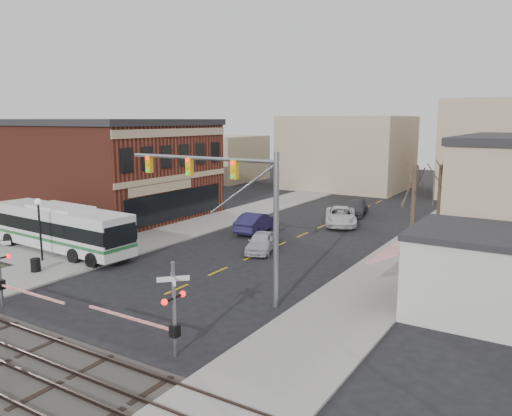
{
  "coord_description": "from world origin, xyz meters",
  "views": [
    {
      "loc": [
        18.18,
        -18.73,
        9.56
      ],
      "look_at": [
        0.22,
        10.23,
        3.5
      ],
      "focal_mm": 35.0,
      "sensor_mm": 36.0,
      "label": 1
    }
  ],
  "objects_px": {
    "rr_crossing_east": "(166,308)",
    "pedestrian_far": "(105,236)",
    "street_lamp": "(39,216)",
    "traffic_signal_mast": "(232,193)",
    "car_c": "(341,216)",
    "rr_crossing_west": "(4,270)",
    "car_d": "(355,207)",
    "transit_bus": "(62,228)",
    "car_a": "(261,242)",
    "trash_bin": "(36,265)",
    "pedestrian_near": "(106,241)",
    "car_b": "(256,222)"
  },
  "relations": [
    {
      "from": "car_a",
      "to": "car_c",
      "type": "distance_m",
      "value": 11.99
    },
    {
      "from": "car_a",
      "to": "car_d",
      "type": "xyz_separation_m",
      "value": [
        0.65,
        17.37,
        0.01
      ]
    },
    {
      "from": "transit_bus",
      "to": "car_c",
      "type": "xyz_separation_m",
      "value": [
        13.51,
        19.69,
        -1.04
      ]
    },
    {
      "from": "car_d",
      "to": "pedestrian_far",
      "type": "bearing_deg",
      "value": -129.47
    },
    {
      "from": "rr_crossing_east",
      "to": "pedestrian_far",
      "type": "height_order",
      "value": "rr_crossing_east"
    },
    {
      "from": "transit_bus",
      "to": "traffic_signal_mast",
      "type": "relative_size",
      "value": 1.33
    },
    {
      "from": "pedestrian_far",
      "to": "car_b",
      "type": "bearing_deg",
      "value": 20.39
    },
    {
      "from": "car_c",
      "to": "car_b",
      "type": "bearing_deg",
      "value": -150.74
    },
    {
      "from": "street_lamp",
      "to": "pedestrian_far",
      "type": "distance_m",
      "value": 5.61
    },
    {
      "from": "car_a",
      "to": "pedestrian_near",
      "type": "distance_m",
      "value": 11.11
    },
    {
      "from": "trash_bin",
      "to": "pedestrian_far",
      "type": "xyz_separation_m",
      "value": [
        -1.35,
        6.86,
        0.33
      ]
    },
    {
      "from": "car_b",
      "to": "trash_bin",
      "type": "bearing_deg",
      "value": 66.01
    },
    {
      "from": "car_d",
      "to": "pedestrian_near",
      "type": "bearing_deg",
      "value": -124.26
    },
    {
      "from": "rr_crossing_east",
      "to": "car_d",
      "type": "xyz_separation_m",
      "value": [
        -4.4,
        33.21,
        -1.22
      ]
    },
    {
      "from": "transit_bus",
      "to": "pedestrian_far",
      "type": "xyz_separation_m",
      "value": [
        1.45,
        2.72,
        -0.99
      ]
    },
    {
      "from": "rr_crossing_east",
      "to": "rr_crossing_west",
      "type": "bearing_deg",
      "value": -177.93
    },
    {
      "from": "trash_bin",
      "to": "car_d",
      "type": "relative_size",
      "value": 0.16
    },
    {
      "from": "car_b",
      "to": "pedestrian_far",
      "type": "relative_size",
      "value": 3.45
    },
    {
      "from": "pedestrian_near",
      "to": "pedestrian_far",
      "type": "distance_m",
      "value": 2.42
    },
    {
      "from": "pedestrian_far",
      "to": "car_d",
      "type": "bearing_deg",
      "value": 27.62
    },
    {
      "from": "car_c",
      "to": "pedestrian_near",
      "type": "bearing_deg",
      "value": -142.4
    },
    {
      "from": "rr_crossing_west",
      "to": "pedestrian_far",
      "type": "relative_size",
      "value": 3.74
    },
    {
      "from": "rr_crossing_east",
      "to": "street_lamp",
      "type": "relative_size",
      "value": 1.31
    },
    {
      "from": "car_a",
      "to": "car_c",
      "type": "height_order",
      "value": "car_c"
    },
    {
      "from": "traffic_signal_mast",
      "to": "car_d",
      "type": "bearing_deg",
      "value": 96.35
    },
    {
      "from": "pedestrian_near",
      "to": "trash_bin",
      "type": "bearing_deg",
      "value": -171.68
    },
    {
      "from": "street_lamp",
      "to": "car_a",
      "type": "height_order",
      "value": "street_lamp"
    },
    {
      "from": "rr_crossing_east",
      "to": "street_lamp",
      "type": "height_order",
      "value": "street_lamp"
    },
    {
      "from": "street_lamp",
      "to": "trash_bin",
      "type": "relative_size",
      "value": 5.1
    },
    {
      "from": "rr_crossing_east",
      "to": "car_d",
      "type": "relative_size",
      "value": 1.08
    },
    {
      "from": "rr_crossing_east",
      "to": "pedestrian_far",
      "type": "distance_m",
      "value": 19.17
    },
    {
      "from": "car_d",
      "to": "rr_crossing_east",
      "type": "bearing_deg",
      "value": -94.96
    },
    {
      "from": "transit_bus",
      "to": "trash_bin",
      "type": "xyz_separation_m",
      "value": [
        2.79,
        -4.14,
        -1.32
      ]
    },
    {
      "from": "transit_bus",
      "to": "street_lamp",
      "type": "relative_size",
      "value": 3.03
    },
    {
      "from": "car_a",
      "to": "car_c",
      "type": "bearing_deg",
      "value": 64.61
    },
    {
      "from": "rr_crossing_west",
      "to": "street_lamp",
      "type": "xyz_separation_m",
      "value": [
        -5.68,
        6.09,
        1.21
      ]
    },
    {
      "from": "street_lamp",
      "to": "pedestrian_near",
      "type": "distance_m",
      "value": 4.75
    },
    {
      "from": "transit_bus",
      "to": "car_c",
      "type": "height_order",
      "value": "transit_bus"
    },
    {
      "from": "street_lamp",
      "to": "car_b",
      "type": "bearing_deg",
      "value": 63.94
    },
    {
      "from": "car_b",
      "to": "rr_crossing_east",
      "type": "bearing_deg",
      "value": 106.86
    },
    {
      "from": "transit_bus",
      "to": "street_lamp",
      "type": "height_order",
      "value": "street_lamp"
    },
    {
      "from": "car_d",
      "to": "street_lamp",
      "type": "bearing_deg",
      "value": -125.95
    },
    {
      "from": "traffic_signal_mast",
      "to": "rr_crossing_east",
      "type": "xyz_separation_m",
      "value": [
        1.47,
        -6.91,
        -3.76
      ]
    },
    {
      "from": "car_a",
      "to": "pedestrian_near",
      "type": "xyz_separation_m",
      "value": [
        -8.92,
        -6.61,
        0.3
      ]
    },
    {
      "from": "transit_bus",
      "to": "car_a",
      "type": "distance_m",
      "value": 14.51
    },
    {
      "from": "street_lamp",
      "to": "car_a",
      "type": "bearing_deg",
      "value": 41.95
    },
    {
      "from": "rr_crossing_west",
      "to": "car_d",
      "type": "relative_size",
      "value": 1.08
    },
    {
      "from": "traffic_signal_mast",
      "to": "car_c",
      "type": "distance_m",
      "value": 21.53
    },
    {
      "from": "car_c",
      "to": "car_d",
      "type": "bearing_deg",
      "value": 73.36
    },
    {
      "from": "car_b",
      "to": "pedestrian_far",
      "type": "height_order",
      "value": "car_b"
    }
  ]
}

